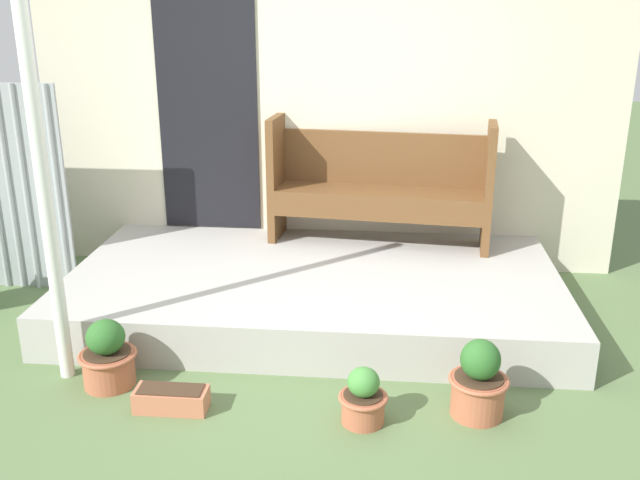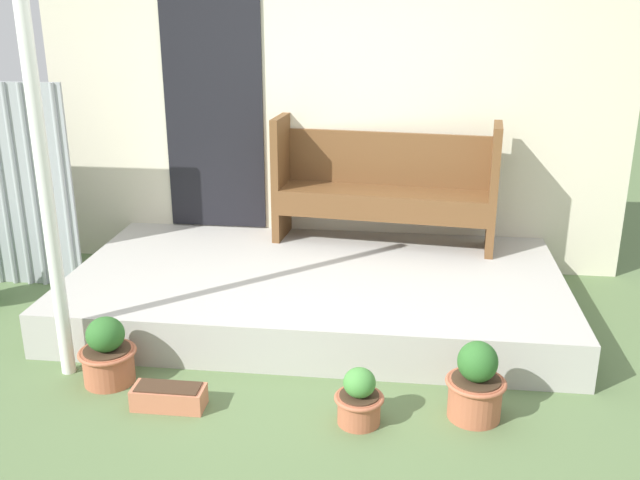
% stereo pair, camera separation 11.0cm
% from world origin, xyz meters
% --- Properties ---
extents(ground_plane, '(24.00, 24.00, 0.00)m').
position_xyz_m(ground_plane, '(0.00, 0.00, 0.00)').
color(ground_plane, '#5B7547').
extents(porch_slab, '(3.43, 1.87, 0.30)m').
position_xyz_m(porch_slab, '(-0.05, 0.94, 0.15)').
color(porch_slab, '#B2AFA8').
rests_on(porch_slab, ground_plane).
extents(house_wall, '(4.63, 0.08, 2.60)m').
position_xyz_m(house_wall, '(-0.09, 1.90, 1.30)').
color(house_wall, beige).
rests_on(house_wall, ground_plane).
extents(support_post, '(0.08, 0.08, 2.25)m').
position_xyz_m(support_post, '(-1.42, -0.11, 1.13)').
color(support_post, white).
rests_on(support_post, ground_plane).
extents(bench, '(1.73, 0.57, 0.97)m').
position_xyz_m(bench, '(0.40, 1.64, 0.80)').
color(bench, brown).
rests_on(bench, porch_slab).
extents(flower_pot_left, '(0.34, 0.34, 0.41)m').
position_xyz_m(flower_pot_left, '(-1.13, -0.19, 0.18)').
color(flower_pot_left, '#B26042').
rests_on(flower_pot_left, ground_plane).
extents(flower_pot_middle, '(0.27, 0.27, 0.32)m').
position_xyz_m(flower_pot_middle, '(0.36, -0.44, 0.14)').
color(flower_pot_middle, '#B26042').
rests_on(flower_pot_middle, ground_plane).
extents(flower_pot_right, '(0.33, 0.33, 0.44)m').
position_xyz_m(flower_pot_right, '(0.97, -0.31, 0.19)').
color(flower_pot_right, '#B26042').
rests_on(flower_pot_right, ground_plane).
extents(planter_box_rect, '(0.40, 0.16, 0.13)m').
position_xyz_m(planter_box_rect, '(-0.69, -0.42, 0.06)').
color(planter_box_rect, '#C67251').
rests_on(planter_box_rect, ground_plane).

